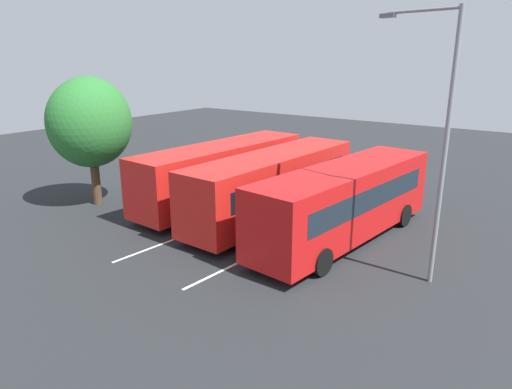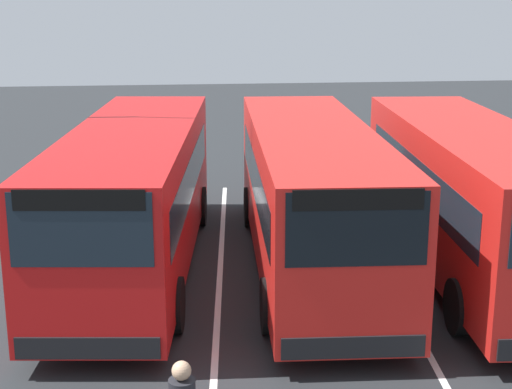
{
  "view_description": "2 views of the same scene",
  "coord_description": "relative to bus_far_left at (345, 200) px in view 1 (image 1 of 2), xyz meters",
  "views": [
    {
      "loc": [
        -17.02,
        -11.13,
        7.42
      ],
      "look_at": [
        0.01,
        1.0,
        1.13
      ],
      "focal_mm": 32.47,
      "sensor_mm": 36.0,
      "label": 1
    },
    {
      "loc": [
        16.14,
        -2.79,
        5.93
      ],
      "look_at": [
        0.94,
        -1.12,
        1.92
      ],
      "focal_mm": 54.46,
      "sensor_mm": 36.0,
      "label": 2
    }
  ],
  "objects": [
    {
      "name": "lane_stripe_outer_left",
      "position": [
        0.19,
        1.82,
        -1.73
      ],
      "size": [
        14.53,
        1.36,
        0.01
      ],
      "primitive_type": "cube",
      "rotation": [
        0.0,
        0.0,
        -0.08
      ],
      "color": "silver",
      "rests_on": "ground"
    },
    {
      "name": "depot_tree",
      "position": [
        -2.88,
        12.56,
        2.49
      ],
      "size": [
        4.25,
        3.83,
        6.47
      ],
      "color": "#4C3823",
      "rests_on": "ground"
    },
    {
      "name": "bus_far_left",
      "position": [
        0.0,
        0.0,
        0.0
      ],
      "size": [
        10.52,
        3.56,
        3.13
      ],
      "rotation": [
        0.0,
        0.0,
        -0.11
      ],
      "color": "red",
      "rests_on": "ground"
    },
    {
      "name": "street_lamp",
      "position": [
        -1.64,
        -3.79,
        3.35
      ],
      "size": [
        0.84,
        2.78,
        8.86
      ],
      "rotation": [
        0.0,
        0.0,
        1.33
      ],
      "color": "gray",
      "rests_on": "ground"
    },
    {
      "name": "lane_stripe_inner_left",
      "position": [
        0.19,
        5.44,
        -1.73
      ],
      "size": [
        14.53,
        1.36,
        0.01
      ],
      "primitive_type": "cube",
      "rotation": [
        0.0,
        0.0,
        -0.08
      ],
      "color": "silver",
      "rests_on": "ground"
    },
    {
      "name": "bus_center_right",
      "position": [
        0.82,
        7.2,
        0.0
      ],
      "size": [
        10.46,
        3.13,
        3.13
      ],
      "rotation": [
        0.0,
        0.0,
        -0.07
      ],
      "color": "red",
      "rests_on": "ground"
    },
    {
      "name": "pedestrian",
      "position": [
        8.07,
        0.87,
        -0.69
      ],
      "size": [
        0.37,
        0.37,
        1.77
      ],
      "rotation": [
        0.0,
        0.0,
        3.3
      ],
      "color": "#232833",
      "rests_on": "ground"
    },
    {
      "name": "ground_plane",
      "position": [
        0.19,
        3.63,
        -1.73
      ],
      "size": [
        70.64,
        70.64,
        0.0
      ],
      "primitive_type": "plane",
      "color": "#232628"
    },
    {
      "name": "bus_center_left",
      "position": [
        0.4,
        3.8,
        0.0
      ],
      "size": [
        10.43,
        2.99,
        3.13
      ],
      "rotation": [
        0.0,
        0.0,
        -0.05
      ],
      "color": "red",
      "rests_on": "ground"
    }
  ]
}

